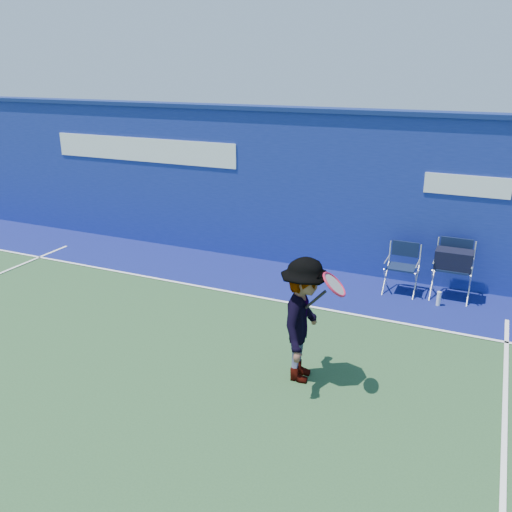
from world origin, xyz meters
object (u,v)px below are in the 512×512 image
at_px(directors_chair_right, 452,275).
at_px(water_bottle, 439,299).
at_px(tennis_player, 304,320).
at_px(directors_chair_left, 401,278).

xyz_separation_m(directors_chair_right, water_bottle, (-0.14, -0.42, -0.30)).
bearing_deg(tennis_player, directors_chair_left, 78.80).
height_order(directors_chair_left, directors_chair_right, directors_chair_right).
bearing_deg(tennis_player, water_bottle, 65.89).
xyz_separation_m(directors_chair_right, tennis_player, (-1.49, -3.44, 0.40)).
xyz_separation_m(directors_chair_left, directors_chair_right, (0.83, 0.11, 0.15)).
distance_m(directors_chair_left, directors_chair_right, 0.85).
relative_size(directors_chair_right, water_bottle, 4.00).
distance_m(directors_chair_right, water_bottle, 0.53).
bearing_deg(water_bottle, directors_chair_right, 71.77).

